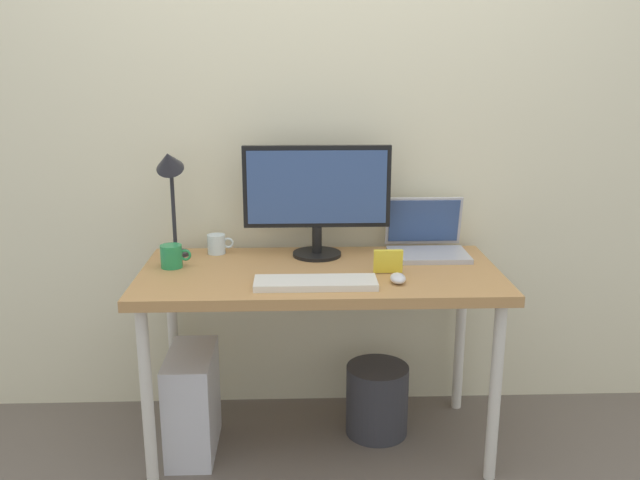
{
  "coord_description": "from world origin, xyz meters",
  "views": [
    {
      "loc": [
        -0.09,
        -2.46,
        1.52
      ],
      "look_at": [
        0.0,
        0.0,
        0.87
      ],
      "focal_mm": 37.62,
      "sensor_mm": 36.0,
      "label": 1
    }
  ],
  "objects_px": {
    "photo_frame": "(388,261)",
    "monitor": "(317,193)",
    "desk_lamp": "(170,178)",
    "desk": "(320,287)",
    "wastebasket": "(377,400)",
    "mouse": "(398,278)",
    "keyboard": "(316,283)",
    "glass_cup": "(217,244)",
    "laptop": "(426,240)",
    "coffee_mug": "(172,256)",
    "computer_tower": "(192,402)"
  },
  "relations": [
    {
      "from": "desk",
      "to": "computer_tower",
      "type": "bearing_deg",
      "value": -175.95
    },
    {
      "from": "wastebasket",
      "to": "glass_cup",
      "type": "bearing_deg",
      "value": 164.99
    },
    {
      "from": "monitor",
      "to": "glass_cup",
      "type": "height_order",
      "value": "monitor"
    },
    {
      "from": "coffee_mug",
      "to": "wastebasket",
      "type": "bearing_deg",
      "value": 0.99
    },
    {
      "from": "desk",
      "to": "monitor",
      "type": "distance_m",
      "value": 0.39
    },
    {
      "from": "keyboard",
      "to": "photo_frame",
      "type": "height_order",
      "value": "photo_frame"
    },
    {
      "from": "monitor",
      "to": "coffee_mug",
      "type": "relative_size",
      "value": 5.0
    },
    {
      "from": "mouse",
      "to": "wastebasket",
      "type": "xyz_separation_m",
      "value": [
        -0.04,
        0.23,
        -0.61
      ]
    },
    {
      "from": "desk",
      "to": "keyboard",
      "type": "bearing_deg",
      "value": -96.85
    },
    {
      "from": "desk",
      "to": "glass_cup",
      "type": "xyz_separation_m",
      "value": [
        -0.42,
        0.25,
        0.11
      ]
    },
    {
      "from": "desk",
      "to": "mouse",
      "type": "relative_size",
      "value": 15.35
    },
    {
      "from": "desk",
      "to": "laptop",
      "type": "height_order",
      "value": "laptop"
    },
    {
      "from": "desk",
      "to": "photo_frame",
      "type": "xyz_separation_m",
      "value": [
        0.26,
        -0.05,
        0.12
      ]
    },
    {
      "from": "mouse",
      "to": "photo_frame",
      "type": "relative_size",
      "value": 0.82
    },
    {
      "from": "laptop",
      "to": "coffee_mug",
      "type": "relative_size",
      "value": 2.69
    },
    {
      "from": "mouse",
      "to": "wastebasket",
      "type": "distance_m",
      "value": 0.66
    },
    {
      "from": "monitor",
      "to": "computer_tower",
      "type": "xyz_separation_m",
      "value": [
        -0.51,
        -0.23,
        -0.8
      ]
    },
    {
      "from": "glass_cup",
      "to": "laptop",
      "type": "bearing_deg",
      "value": -2.35
    },
    {
      "from": "desk_lamp",
      "to": "keyboard",
      "type": "height_order",
      "value": "desk_lamp"
    },
    {
      "from": "mouse",
      "to": "wastebasket",
      "type": "height_order",
      "value": "mouse"
    },
    {
      "from": "keyboard",
      "to": "coffee_mug",
      "type": "xyz_separation_m",
      "value": [
        -0.55,
        0.24,
        0.03
      ]
    },
    {
      "from": "desk_lamp",
      "to": "wastebasket",
      "type": "xyz_separation_m",
      "value": [
        0.83,
        -0.13,
        -0.92
      ]
    },
    {
      "from": "desk_lamp",
      "to": "wastebasket",
      "type": "height_order",
      "value": "desk_lamp"
    },
    {
      "from": "keyboard",
      "to": "glass_cup",
      "type": "distance_m",
      "value": 0.59
    },
    {
      "from": "photo_frame",
      "to": "monitor",
      "type": "bearing_deg",
      "value": 136.69
    },
    {
      "from": "photo_frame",
      "to": "desk",
      "type": "bearing_deg",
      "value": 168.97
    },
    {
      "from": "laptop",
      "to": "wastebasket",
      "type": "relative_size",
      "value": 1.07
    },
    {
      "from": "desk",
      "to": "glass_cup",
      "type": "height_order",
      "value": "glass_cup"
    },
    {
      "from": "coffee_mug",
      "to": "glass_cup",
      "type": "relative_size",
      "value": 1.08
    },
    {
      "from": "desk_lamp",
      "to": "coffee_mug",
      "type": "height_order",
      "value": "desk_lamp"
    },
    {
      "from": "wastebasket",
      "to": "desk",
      "type": "bearing_deg",
      "value": -163.86
    },
    {
      "from": "monitor",
      "to": "wastebasket",
      "type": "bearing_deg",
      "value": -27.05
    },
    {
      "from": "monitor",
      "to": "coffee_mug",
      "type": "height_order",
      "value": "monitor"
    },
    {
      "from": "laptop",
      "to": "monitor",
      "type": "bearing_deg",
      "value": -178.01
    },
    {
      "from": "monitor",
      "to": "desk_lamp",
      "type": "distance_m",
      "value": 0.59
    },
    {
      "from": "keyboard",
      "to": "wastebasket",
      "type": "distance_m",
      "value": 0.71
    },
    {
      "from": "coffee_mug",
      "to": "computer_tower",
      "type": "xyz_separation_m",
      "value": [
        0.06,
        -0.09,
        -0.58
      ]
    },
    {
      "from": "wastebasket",
      "to": "keyboard",
      "type": "bearing_deg",
      "value": -135.64
    },
    {
      "from": "laptop",
      "to": "desk_lamp",
      "type": "bearing_deg",
      "value": -179.17
    },
    {
      "from": "desk_lamp",
      "to": "glass_cup",
      "type": "xyz_separation_m",
      "value": [
        0.17,
        0.05,
        -0.29
      ]
    },
    {
      "from": "coffee_mug",
      "to": "glass_cup",
      "type": "height_order",
      "value": "coffee_mug"
    },
    {
      "from": "photo_frame",
      "to": "computer_tower",
      "type": "bearing_deg",
      "value": 178.97
    },
    {
      "from": "laptop",
      "to": "computer_tower",
      "type": "height_order",
      "value": "laptop"
    },
    {
      "from": "desk_lamp",
      "to": "photo_frame",
      "type": "xyz_separation_m",
      "value": [
        0.85,
        -0.25,
        -0.28
      ]
    },
    {
      "from": "desk",
      "to": "mouse",
      "type": "xyz_separation_m",
      "value": [
        0.28,
        -0.16,
        0.09
      ]
    },
    {
      "from": "mouse",
      "to": "keyboard",
      "type": "bearing_deg",
      "value": -175.04
    },
    {
      "from": "mouse",
      "to": "desk",
      "type": "bearing_deg",
      "value": 149.58
    },
    {
      "from": "monitor",
      "to": "glass_cup",
      "type": "distance_m",
      "value": 0.48
    },
    {
      "from": "desk",
      "to": "glass_cup",
      "type": "relative_size",
      "value": 12.58
    },
    {
      "from": "wastebasket",
      "to": "laptop",
      "type": "bearing_deg",
      "value": 34.29
    }
  ]
}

